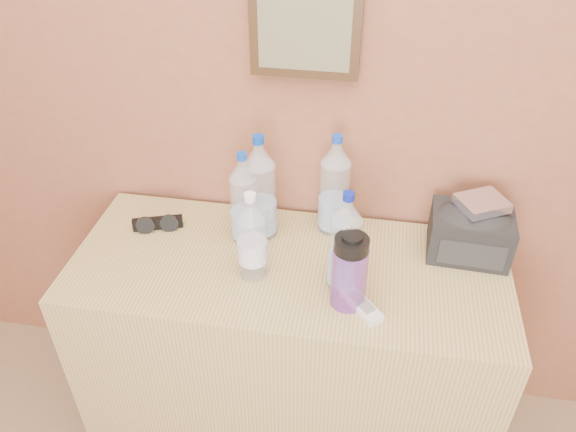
# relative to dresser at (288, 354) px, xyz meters

# --- Properties ---
(picture_frame) EXTENTS (0.30, 0.03, 0.25)m
(picture_frame) POSITION_rel_dresser_xyz_m (0.00, 0.26, 1.00)
(picture_frame) COLOR #382311
(picture_frame) RESTS_ON room_shell
(dresser) EXTENTS (1.28, 0.53, 0.80)m
(dresser) POSITION_rel_dresser_xyz_m (0.00, 0.00, 0.00)
(dresser) COLOR #9C6E40
(dresser) RESTS_ON ground
(pet_large_a) EXTENTS (0.09, 0.09, 0.34)m
(pet_large_a) POSITION_rel_dresser_xyz_m (-0.11, 0.14, 0.55)
(pet_large_a) COLOR white
(pet_large_a) RESTS_ON dresser
(pet_large_b) EXTENTS (0.08, 0.08, 0.30)m
(pet_large_b) POSITION_rel_dresser_xyz_m (-0.15, 0.10, 0.53)
(pet_large_b) COLOR silver
(pet_large_b) RESTS_ON dresser
(pet_large_c) EXTENTS (0.09, 0.09, 0.33)m
(pet_large_c) POSITION_rel_dresser_xyz_m (0.11, 0.20, 0.55)
(pet_large_c) COLOR white
(pet_large_c) RESTS_ON dresser
(pet_large_d) EXTENTS (0.08, 0.08, 0.31)m
(pet_large_d) POSITION_rel_dresser_xyz_m (0.16, -0.05, 0.54)
(pet_large_d) COLOR white
(pet_large_d) RESTS_ON dresser
(pet_small) EXTENTS (0.08, 0.08, 0.28)m
(pet_small) POSITION_rel_dresser_xyz_m (-0.09, -0.05, 0.52)
(pet_small) COLOR silver
(pet_small) RESTS_ON dresser
(nalgene_bottle) EXTENTS (0.09, 0.09, 0.23)m
(nalgene_bottle) POSITION_rel_dresser_xyz_m (0.18, -0.12, 0.51)
(nalgene_bottle) COLOR purple
(nalgene_bottle) RESTS_ON dresser
(sunglasses) EXTENTS (0.17, 0.10, 0.04)m
(sunglasses) POSITION_rel_dresser_xyz_m (-0.44, 0.10, 0.42)
(sunglasses) COLOR black
(sunglasses) RESTS_ON dresser
(ac_remote) EXTENTS (0.13, 0.14, 0.02)m
(ac_remote) POSITION_rel_dresser_xyz_m (0.22, -0.14, 0.41)
(ac_remote) COLOR white
(ac_remote) RESTS_ON dresser
(toiletry_bag) EXTENTS (0.24, 0.18, 0.16)m
(toiletry_bag) POSITION_rel_dresser_xyz_m (0.52, 0.15, 0.48)
(toiletry_bag) COLOR black
(toiletry_bag) RESTS_ON dresser
(foil_packet) EXTENTS (0.17, 0.16, 0.03)m
(foil_packet) POSITION_rel_dresser_xyz_m (0.53, 0.16, 0.57)
(foil_packet) COLOR silver
(foil_packet) RESTS_ON toiletry_bag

